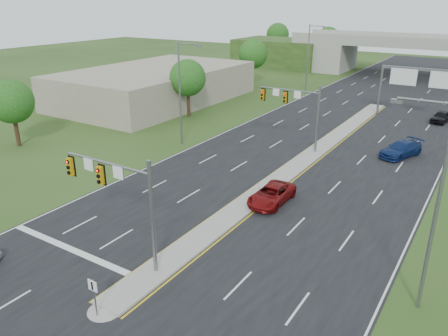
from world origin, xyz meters
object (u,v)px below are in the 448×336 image
keep_right_sign (94,292)px  overpass (418,59)px  signal_mast_near (120,191)px  car_far_c (441,117)px  sign_gantry (426,80)px  car_far_a (272,195)px  signal_mast_far (297,106)px  car_far_b (401,149)px

keep_right_sign → overpass: overpass is taller
signal_mast_near → keep_right_sign: (2.26, -4.45, -3.21)m
overpass → car_far_c: 36.30m
keep_right_sign → car_far_c: size_ratio=0.52×
sign_gantry → car_far_a: bearing=-98.9°
signal_mast_near → overpass: size_ratio=0.09×
signal_mast_far → car_far_c: (11.52, 20.09, -3.98)m
car_far_b → car_far_c: bearing=106.0°
signal_mast_near → car_far_c: size_ratio=1.65×
keep_right_sign → signal_mast_near: bearing=116.9°
keep_right_sign → sign_gantry: bearing=82.3°
sign_gantry → car_far_c: 5.18m
sign_gantry → signal_mast_near: bearing=-101.2°
overpass → signal_mast_near: bearing=-91.6°
signal_mast_far → overpass: overpass is taller
keep_right_sign → sign_gantry: sign_gantry is taller
signal_mast_near → car_far_a: signal_mast_near is taller
signal_mast_near → signal_mast_far: same height
overpass → signal_mast_far: bearing=-92.4°
signal_mast_near → keep_right_sign: signal_mast_near is taller
car_far_c → sign_gantry: bearing=-166.9°
keep_right_sign → car_far_c: (9.26, 49.54, -0.77)m
signal_mast_near → car_far_c: (11.52, 45.09, -3.98)m
signal_mast_near → signal_mast_far: 25.00m
keep_right_sign → car_far_c: 50.41m
car_far_c → overpass: bearing=115.9°
signal_mast_near → sign_gantry: bearing=78.8°
keep_right_sign → car_far_b: 34.02m
signal_mast_near → car_far_a: 13.25m
sign_gantry → car_far_b: bearing=-86.5°
signal_mast_near → car_far_b: 30.61m
overpass → car_far_a: (1.50, -68.02, -2.84)m
car_far_c → keep_right_sign: bearing=-89.6°
signal_mast_near → sign_gantry: size_ratio=0.60×
car_far_a → signal_mast_near: bearing=-107.3°
signal_mast_far → car_far_a: bearing=-73.8°
signal_mast_near → car_far_b: (9.94, 28.68, -3.94)m
signal_mast_near → overpass: bearing=88.4°
keep_right_sign → overpass: size_ratio=0.03×
signal_mast_near → car_far_c: 46.71m
overpass → car_far_a: size_ratio=15.97×
overpass → car_far_a: bearing=-88.7°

